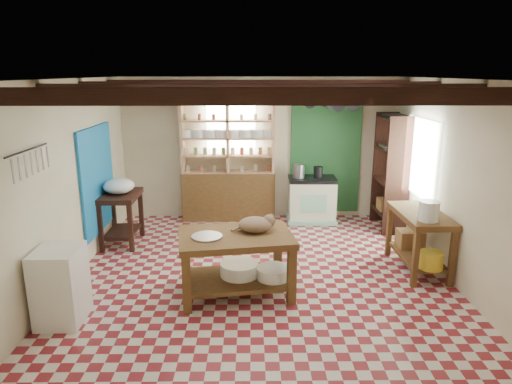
{
  "coord_description": "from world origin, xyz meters",
  "views": [
    {
      "loc": [
        -0.12,
        -5.88,
        2.68
      ],
      "look_at": [
        -0.06,
        0.3,
        1.05
      ],
      "focal_mm": 32.0,
      "sensor_mm": 36.0,
      "label": 1
    }
  ],
  "objects_px": {
    "work_table": "(236,264)",
    "stove": "(312,200)",
    "cat": "(255,224)",
    "prep_table": "(122,219)",
    "right_counter": "(418,241)",
    "white_cabinet": "(60,285)"
  },
  "relations": [
    {
      "from": "work_table",
      "to": "stove",
      "type": "xyz_separation_m",
      "value": [
        1.3,
        2.81,
        0.03
      ]
    },
    {
      "from": "cat",
      "to": "prep_table",
      "type": "bearing_deg",
      "value": 123.4
    },
    {
      "from": "stove",
      "to": "right_counter",
      "type": "relative_size",
      "value": 0.73
    },
    {
      "from": "prep_table",
      "to": "right_counter",
      "type": "distance_m",
      "value": 4.5
    },
    {
      "from": "work_table",
      "to": "right_counter",
      "type": "xyz_separation_m",
      "value": [
        2.5,
        0.67,
        0.03
      ]
    },
    {
      "from": "right_counter",
      "to": "stove",
      "type": "bearing_deg",
      "value": 117.94
    },
    {
      "from": "stove",
      "to": "prep_table",
      "type": "bearing_deg",
      "value": -159.97
    },
    {
      "from": "white_cabinet",
      "to": "cat",
      "type": "xyz_separation_m",
      "value": [
        2.14,
        0.73,
        0.45
      ]
    },
    {
      "from": "white_cabinet",
      "to": "work_table",
      "type": "bearing_deg",
      "value": 17.86
    },
    {
      "from": "prep_table",
      "to": "cat",
      "type": "bearing_deg",
      "value": -38.01
    },
    {
      "from": "white_cabinet",
      "to": "right_counter",
      "type": "relative_size",
      "value": 0.72
    },
    {
      "from": "right_counter",
      "to": "work_table",
      "type": "bearing_deg",
      "value": -166.43
    },
    {
      "from": "prep_table",
      "to": "cat",
      "type": "distance_m",
      "value": 2.71
    },
    {
      "from": "prep_table",
      "to": "cat",
      "type": "relative_size",
      "value": 2.01
    },
    {
      "from": "work_table",
      "to": "cat",
      "type": "bearing_deg",
      "value": 11.31
    },
    {
      "from": "right_counter",
      "to": "cat",
      "type": "height_order",
      "value": "cat"
    },
    {
      "from": "right_counter",
      "to": "cat",
      "type": "distance_m",
      "value": 2.38
    },
    {
      "from": "work_table",
      "to": "white_cabinet",
      "type": "xyz_separation_m",
      "value": [
        -1.9,
        -0.64,
        0.03
      ]
    },
    {
      "from": "stove",
      "to": "right_counter",
      "type": "distance_m",
      "value": 2.46
    },
    {
      "from": "white_cabinet",
      "to": "prep_table",
      "type": "bearing_deg",
      "value": 88.85
    },
    {
      "from": "stove",
      "to": "white_cabinet",
      "type": "height_order",
      "value": "white_cabinet"
    },
    {
      "from": "cat",
      "to": "right_counter",
      "type": "bearing_deg",
      "value": -4.74
    }
  ]
}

